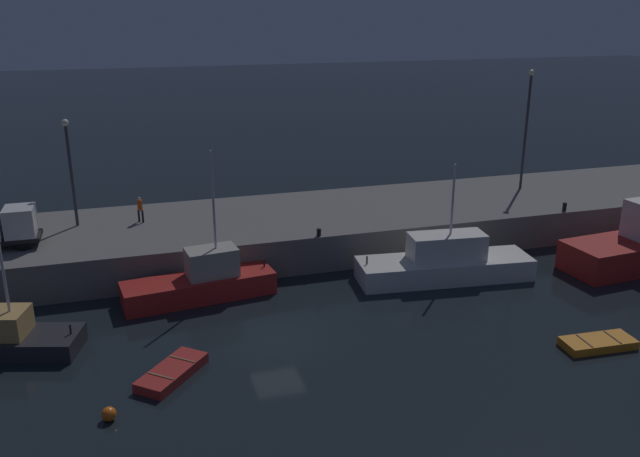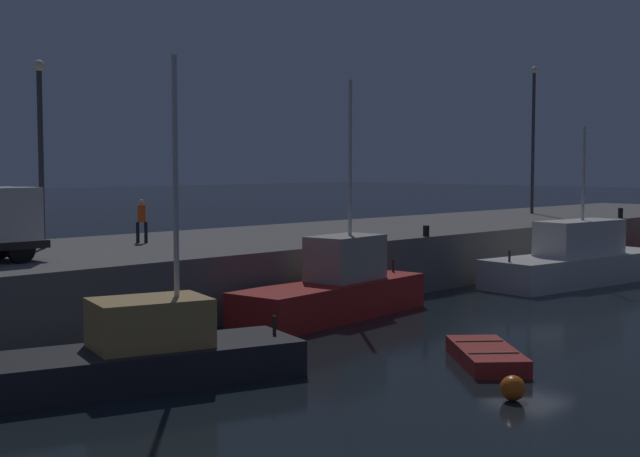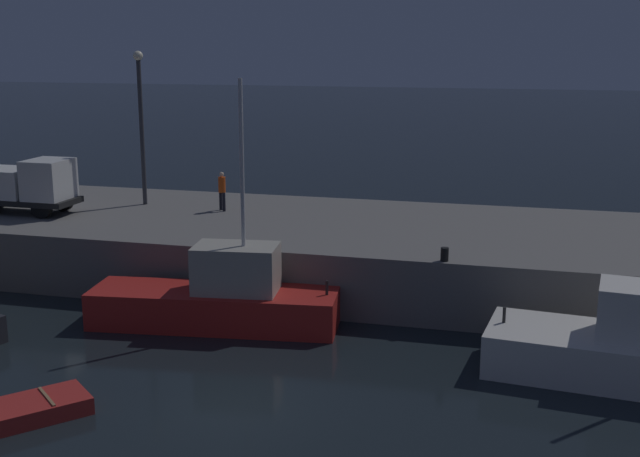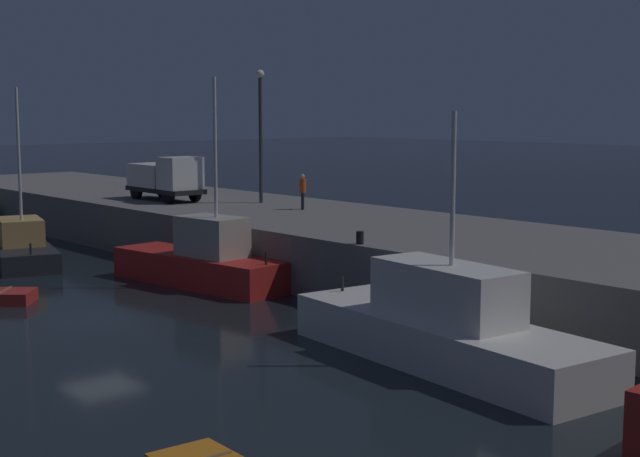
% 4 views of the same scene
% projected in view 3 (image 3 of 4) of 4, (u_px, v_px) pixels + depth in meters
% --- Properties ---
extents(ground_plane, '(320.00, 320.00, 0.00)m').
position_uv_depth(ground_plane, '(236.00, 411.00, 22.00)').
color(ground_plane, black).
extents(pier_quay, '(79.63, 10.62, 2.40)m').
position_uv_depth(pier_quay, '(345.00, 251.00, 34.06)').
color(pier_quay, slate).
rests_on(pier_quay, ground).
extents(fishing_trawler_green, '(8.90, 3.47, 8.62)m').
position_uv_depth(fishing_trawler_green, '(219.00, 298.00, 28.36)').
color(fishing_trawler_green, red).
rests_on(fishing_trawler_green, ground).
extents(dinghy_orange_near, '(3.58, 3.79, 0.51)m').
position_uv_depth(dinghy_orange_near, '(16.00, 413.00, 21.33)').
color(dinghy_orange_near, '#B22823').
rests_on(dinghy_orange_near, ground).
extents(lamp_post_west, '(0.44, 0.44, 6.98)m').
position_uv_depth(lamp_post_west, '(141.00, 115.00, 36.78)').
color(lamp_post_west, '#38383D').
rests_on(lamp_post_west, pier_quay).
extents(utility_truck, '(5.29, 2.01, 2.41)m').
position_uv_depth(utility_truck, '(20.00, 185.00, 35.57)').
color(utility_truck, black).
rests_on(utility_truck, pier_quay).
extents(dockworker, '(0.45, 0.45, 1.75)m').
position_uv_depth(dockworker, '(222.00, 189.00, 36.03)').
color(dockworker, black).
rests_on(dockworker, pier_quay).
extents(bollard_central, '(0.28, 0.28, 0.47)m').
position_uv_depth(bollard_central, '(445.00, 254.00, 27.88)').
color(bollard_central, black).
rests_on(bollard_central, pier_quay).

